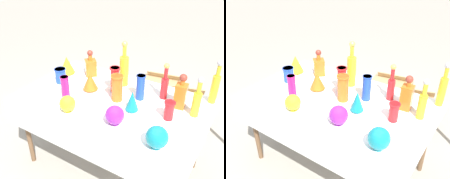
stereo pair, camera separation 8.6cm
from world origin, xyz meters
TOP-DOWN VIEW (x-y plane):
  - ground_plane at (0.00, 0.00)m, footprint 40.00×40.00m
  - display_table at (0.00, -0.03)m, footprint 1.61×0.98m
  - tall_bottle_0 at (-0.05, 0.29)m, footprint 0.08×0.08m
  - tall_bottle_1 at (0.36, 0.26)m, footprint 0.06×0.06m
  - tall_bottle_2 at (0.66, 0.14)m, footprint 0.06×0.06m
  - tall_bottle_3 at (0.73, 0.41)m, footprint 0.06×0.06m
  - square_decanter_0 at (-0.43, 0.29)m, footprint 0.15×0.15m
  - square_decanter_1 at (0.52, 0.20)m, footprint 0.10×0.10m
  - slender_vase_0 at (0.51, -0.01)m, footprint 0.08×0.08m
  - slender_vase_1 at (-0.36, -0.18)m, footprint 0.07×0.07m
  - slender_vase_2 at (-0.58, 0.01)m, footprint 0.11×0.11m
  - slender_vase_3 at (0.20, 0.14)m, footprint 0.08×0.08m
  - slender_vase_4 at (0.04, 0.02)m, footprint 0.11×0.11m
  - slender_vase_5 at (-0.05, 0.13)m, footprint 0.09×0.09m
  - fluted_vase_0 at (-0.26, 0.04)m, footprint 0.14×0.14m
  - fluted_vase_1 at (0.22, -0.05)m, footprint 0.11×0.11m
  - fluted_vase_2 at (-0.66, 0.19)m, footprint 0.15×0.15m
  - round_bowl_0 at (0.55, -0.34)m, footprint 0.15×0.15m
  - round_bowl_1 at (-0.21, -0.33)m, footprint 0.13×0.13m
  - round_bowl_2 at (0.19, -0.27)m, footprint 0.14×0.14m
  - price_tag_left at (-0.29, -0.40)m, footprint 0.05×0.03m
  - price_tag_center at (-0.46, -0.40)m, footprint 0.05×0.01m
  - price_tag_right at (0.19, -0.40)m, footprint 0.05×0.02m
  - cardboard_box_behind_left at (0.37, 0.99)m, footprint 0.51×0.43m
  - cardboard_box_behind_right at (-0.02, 1.24)m, footprint 0.56×0.43m

SIDE VIEW (x-z plane):
  - ground_plane at x=0.00m, z-range 0.00..0.00m
  - cardboard_box_behind_right at x=-0.02m, z-range -0.04..0.41m
  - cardboard_box_behind_left at x=0.37m, z-range -0.04..0.43m
  - display_table at x=0.00m, z-range 0.32..1.08m
  - price_tag_center at x=-0.46m, z-range 0.76..0.80m
  - price_tag_left at x=-0.29m, z-range 0.76..0.80m
  - price_tag_right at x=0.19m, z-range 0.76..0.81m
  - round_bowl_1 at x=-0.21m, z-range 0.76..0.90m
  - slender_vase_2 at x=-0.58m, z-range 0.77..0.91m
  - round_bowl_2 at x=0.19m, z-range 0.76..0.91m
  - round_bowl_0 at x=0.55m, z-range 0.76..0.92m
  - slender_vase_0 at x=0.51m, z-range 0.77..0.92m
  - fluted_vase_0 at x=-0.26m, z-range 0.76..0.93m
  - fluted_vase_1 at x=0.22m, z-range 0.76..0.93m
  - fluted_vase_2 at x=-0.66m, z-range 0.76..0.95m
  - square_decanter_0 at x=-0.43m, z-range 0.73..0.99m
  - slender_vase_1 at x=-0.36m, z-range 0.77..0.97m
  - slender_vase_3 at x=0.20m, z-range 0.77..0.99m
  - slender_vase_4 at x=0.04m, z-range 0.77..1.00m
  - square_decanter_1 at x=0.52m, z-range 0.74..1.03m
  - slender_vase_5 at x=-0.05m, z-range 0.77..1.01m
  - tall_bottle_1 at x=0.36m, z-range 0.73..1.05m
  - tall_bottle_2 at x=0.66m, z-range 0.73..1.06m
  - tall_bottle_3 at x=0.73m, z-range 0.73..1.11m
  - tall_bottle_0 at x=-0.05m, z-range 0.71..1.14m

